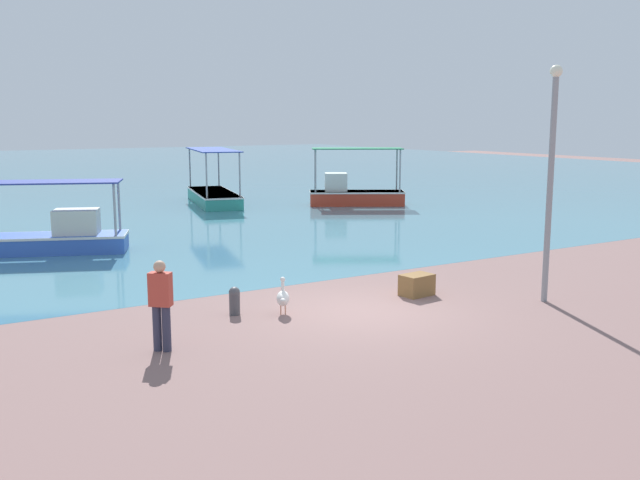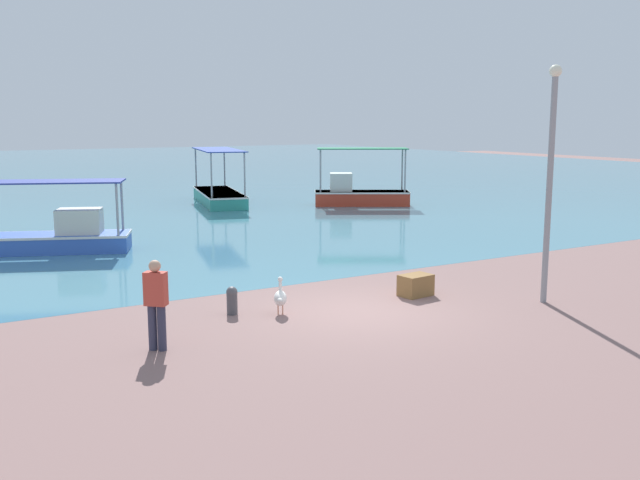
{
  "view_description": "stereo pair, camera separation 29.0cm",
  "coord_description": "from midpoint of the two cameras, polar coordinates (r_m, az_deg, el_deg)",
  "views": [
    {
      "loc": [
        -8.76,
        -12.6,
        4.2
      ],
      "look_at": [
        1.0,
        3.48,
        1.01
      ],
      "focal_mm": 40.0,
      "sensor_mm": 36.0,
      "label": 1
    },
    {
      "loc": [
        -8.51,
        -12.74,
        4.2
      ],
      "look_at": [
        1.0,
        3.48,
        1.01
      ],
      "focal_mm": 40.0,
      "sensor_mm": 36.0,
      "label": 2
    }
  ],
  "objects": [
    {
      "name": "fishing_boat_center",
      "position": [
        24.31,
        -21.6,
        0.32
      ],
      "size": [
        5.71,
        3.46,
        2.28
      ],
      "color": "#355EBD",
      "rests_on": "harbor_water"
    },
    {
      "name": "cargo_crate",
      "position": [
        17.34,
        7.27,
        -3.58
      ],
      "size": [
        0.82,
        0.61,
        0.52
      ],
      "primitive_type": "cube",
      "rotation": [
        0.0,
        0.0,
        0.12
      ],
      "color": "olive",
      "rests_on": "ground"
    },
    {
      "name": "pelican",
      "position": [
        15.56,
        -3.52,
        -4.61
      ],
      "size": [
        0.51,
        0.75,
        0.8
      ],
      "color": "#E0997A",
      "rests_on": "ground"
    },
    {
      "name": "mooring_bollard",
      "position": [
        15.64,
        -7.38,
        -4.77
      ],
      "size": [
        0.25,
        0.25,
        0.62
      ],
      "color": "#47474C",
      "rests_on": "ground"
    },
    {
      "name": "lamp_post",
      "position": [
        17.01,
        17.52,
        5.31
      ],
      "size": [
        0.28,
        0.28,
        5.39
      ],
      "color": "gray",
      "rests_on": "ground"
    },
    {
      "name": "fishing_boat_near_right",
      "position": [
        35.34,
        2.47,
        3.83
      ],
      "size": [
        4.77,
        3.61,
        2.81
      ],
      "color": "red",
      "rests_on": "harbor_water"
    },
    {
      "name": "harbor_water",
      "position": [
        61.42,
        -23.19,
        4.94
      ],
      "size": [
        110.0,
        90.0,
        0.0
      ],
      "primitive_type": "cube",
      "color": "teal",
      "rests_on": "ground"
    },
    {
      "name": "fisherman_standing",
      "position": [
        13.34,
        -13.23,
        -4.91
      ],
      "size": [
        0.45,
        0.43,
        1.69
      ],
      "color": "#313247",
      "rests_on": "ground"
    },
    {
      "name": "glass_bottle",
      "position": [
        17.98,
        6.75,
        -3.59
      ],
      "size": [
        0.07,
        0.07,
        0.27
      ],
      "color": "#3F7F4C",
      "rests_on": "ground"
    },
    {
      "name": "ground",
      "position": [
        15.9,
        2.93,
        -5.69
      ],
      "size": [
        120.0,
        120.0,
        0.0
      ],
      "primitive_type": "plane",
      "color": "#81605C"
    },
    {
      "name": "fishing_boat_near_left",
      "position": [
        36.29,
        -8.73,
        3.68
      ],
      "size": [
        3.28,
        6.61,
        2.73
      ],
      "color": "teal",
      "rests_on": "harbor_water"
    }
  ]
}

